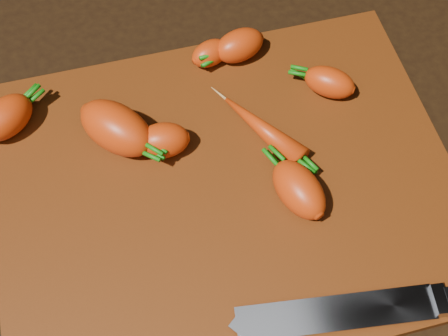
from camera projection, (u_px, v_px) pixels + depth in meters
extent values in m
cube|color=black|center=(226.00, 191.00, 0.69)|extent=(2.00, 2.00, 0.01)
cube|color=#692D0D|center=(226.00, 187.00, 0.68)|extent=(0.50, 0.40, 0.01)
ellipsoid|color=#C1360B|center=(6.00, 117.00, 0.70)|extent=(0.08, 0.07, 0.04)
ellipsoid|color=#C1360B|center=(163.00, 140.00, 0.68)|extent=(0.06, 0.04, 0.04)
ellipsoid|color=#C1360B|center=(116.00, 128.00, 0.68)|extent=(0.10, 0.10, 0.05)
ellipsoid|color=#C1360B|center=(299.00, 190.00, 0.65)|extent=(0.06, 0.08, 0.04)
ellipsoid|color=#C1360B|center=(239.00, 45.00, 0.75)|extent=(0.07, 0.05, 0.04)
ellipsoid|color=#C1360B|center=(210.00, 53.00, 0.75)|extent=(0.06, 0.04, 0.03)
ellipsoid|color=#C1360B|center=(329.00, 82.00, 0.73)|extent=(0.07, 0.07, 0.04)
ellipsoid|color=#C1360B|center=(262.00, 129.00, 0.70)|extent=(0.08, 0.11, 0.03)
cube|color=gray|center=(236.00, 325.00, 0.59)|extent=(0.20, 0.06, 0.00)
cube|color=gray|center=(342.00, 312.00, 0.60)|extent=(0.02, 0.03, 0.01)
cube|color=black|center=(403.00, 305.00, 0.60)|extent=(0.11, 0.03, 0.02)
cylinder|color=#B2B2B7|center=(388.00, 304.00, 0.59)|extent=(0.01, 0.01, 0.00)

